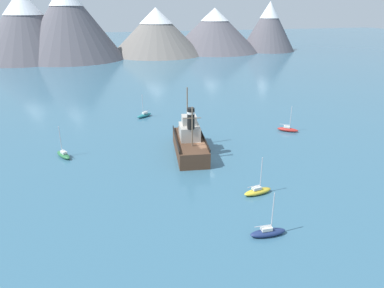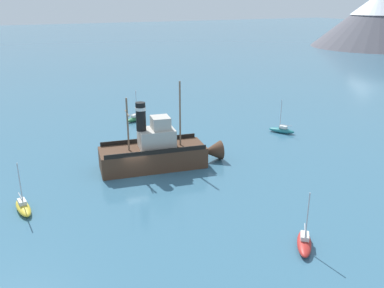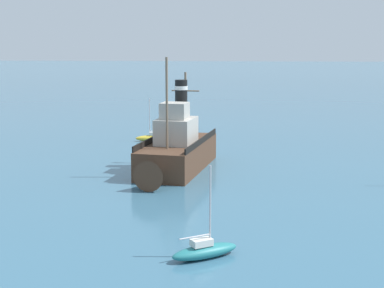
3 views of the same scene
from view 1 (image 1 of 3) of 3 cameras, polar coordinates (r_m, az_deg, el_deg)
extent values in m
plane|color=#38667F|center=(52.15, 2.27, -2.56)|extent=(600.00, 600.00, 0.00)
cone|color=#56545B|center=(169.70, -26.01, 17.29)|extent=(44.33, 44.33, 28.54)
cone|color=white|center=(169.56, -26.56, 20.40)|extent=(16.28, 16.28, 9.98)
cone|color=#56545B|center=(166.10, -19.89, 18.59)|extent=(46.39, 46.39, 31.44)
cone|color=slate|center=(174.64, -5.95, 18.17)|extent=(45.08, 45.08, 21.64)
cone|color=white|center=(174.35, -6.05, 20.53)|extent=(16.02, 16.02, 7.32)
cone|color=#56545B|center=(186.95, 3.77, 18.43)|extent=(46.72, 46.72, 21.39)
cone|color=white|center=(186.67, 3.83, 20.76)|extent=(14.45, 14.45, 6.30)
cone|color=#56545B|center=(194.16, 12.67, 18.58)|extent=(28.34, 28.34, 24.59)
cone|color=white|center=(193.95, 12.88, 20.99)|extent=(10.03, 10.03, 8.29)
cube|color=#4C3323|center=(53.61, -0.35, -0.45)|extent=(6.23, 12.54, 2.40)
cone|color=#4C3323|center=(60.29, -1.21, 2.12)|extent=(2.70, 2.74, 2.35)
cube|color=#B2ADA3|center=(53.25, -0.42, 2.04)|extent=(3.59, 4.42, 2.20)
cube|color=#B2ADA3|center=(53.14, -0.49, 4.05)|extent=(2.49, 2.32, 1.40)
cylinder|color=black|center=(50.79, -0.19, 4.27)|extent=(1.10, 1.10, 3.20)
cylinder|color=silver|center=(50.53, -0.19, 5.24)|extent=(1.16, 1.16, 0.35)
cylinder|color=#75604C|center=(55.08, -0.79, 5.62)|extent=(0.20, 0.20, 7.50)
cylinder|color=#75604C|center=(49.63, 0.03, 2.87)|extent=(0.20, 0.20, 6.00)
cylinder|color=#75604C|center=(49.22, 0.03, 4.33)|extent=(2.59, 0.53, 0.12)
cube|color=black|center=(52.87, -2.67, 0.89)|extent=(1.91, 11.28, 0.50)
cube|color=black|center=(53.38, 1.94, 1.11)|extent=(1.91, 11.28, 0.50)
ellipsoid|color=navy|center=(36.48, 12.54, -14.22)|extent=(3.86, 1.31, 0.70)
cube|color=silver|center=(36.10, 12.31, -13.60)|extent=(1.13, 0.70, 0.36)
cylinder|color=#B7B7BC|center=(35.24, 13.31, -10.90)|extent=(0.10, 0.10, 4.20)
cylinder|color=#B7B7BC|center=(35.74, 11.76, -13.23)|extent=(1.80, 0.18, 0.08)
ellipsoid|color=#23757A|center=(72.98, -7.97, 4.73)|extent=(3.77, 3.03, 0.70)
cube|color=silver|center=(72.95, -7.88, 5.17)|extent=(1.27, 1.14, 0.36)
cylinder|color=#B7B7BC|center=(72.11, -8.25, 6.54)|extent=(0.10, 0.10, 4.20)
cylinder|color=#B7B7BC|center=(73.11, -7.66, 5.52)|extent=(1.54, 1.07, 0.08)
ellipsoid|color=#286B3D|center=(56.33, -20.63, -1.73)|extent=(2.72, 3.88, 0.70)
cube|color=silver|center=(55.96, -20.62, -1.29)|extent=(1.07, 1.27, 0.36)
cylinder|color=#B7B7BC|center=(55.72, -21.09, 0.67)|extent=(0.10, 0.10, 4.20)
cylinder|color=#B7B7BC|center=(55.48, -20.50, -1.06)|extent=(0.90, 1.64, 0.08)
ellipsoid|color=#B22823|center=(66.17, 15.66, 2.32)|extent=(3.64, 3.25, 0.70)
cube|color=silver|center=(66.03, 15.54, 2.78)|extent=(1.26, 1.19, 0.36)
cylinder|color=#B7B7BC|center=(65.40, 16.14, 4.31)|extent=(0.10, 0.10, 4.20)
cylinder|color=#B7B7BC|center=(65.95, 15.23, 3.13)|extent=(1.45, 1.20, 0.08)
ellipsoid|color=gold|center=(43.40, 10.89, -7.79)|extent=(3.91, 1.57, 0.70)
cube|color=silver|center=(43.04, 10.72, -7.24)|extent=(1.17, 0.77, 0.36)
cylinder|color=#B7B7BC|center=(42.42, 11.46, -4.82)|extent=(0.10, 0.10, 4.20)
cylinder|color=#B7B7BC|center=(42.66, 10.31, -6.92)|extent=(1.80, 0.31, 0.08)
camera|label=2|loc=(63.96, 44.21, 13.20)|focal=38.00mm
camera|label=3|loc=(99.05, -12.17, 15.28)|focal=55.00mm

